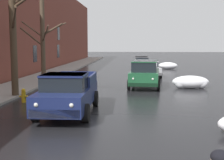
{
  "coord_description": "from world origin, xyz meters",
  "views": [
    {
      "loc": [
        0.99,
        -5.46,
        2.98
      ],
      "look_at": [
        -0.06,
        9.26,
        1.22
      ],
      "focal_mm": 49.65,
      "sensor_mm": 36.0,
      "label": 1
    }
  ],
  "objects_px": {
    "bare_tree_mid_block": "(43,41)",
    "fire_hydrant": "(24,95)",
    "pickup_truck_darkblue_approaching_near_lane": "(68,93)",
    "suv_green_parked_kerbside_close": "(145,73)",
    "sedan_silver_parked_kerbside_mid": "(149,68)",
    "sedan_grey_parked_far_down_block": "(142,63)",
    "bare_tree_second_along_sidewalk": "(14,36)"
  },
  "relations": [
    {
      "from": "pickup_truck_darkblue_approaching_near_lane",
      "to": "sedan_silver_parked_kerbside_mid",
      "type": "bearing_deg",
      "value": 74.54
    },
    {
      "from": "pickup_truck_darkblue_approaching_near_lane",
      "to": "suv_green_parked_kerbside_close",
      "type": "height_order",
      "value": "suv_green_parked_kerbside_close"
    },
    {
      "from": "bare_tree_second_along_sidewalk",
      "to": "bare_tree_mid_block",
      "type": "xyz_separation_m",
      "value": [
        -0.08,
        5.49,
        -0.23
      ]
    },
    {
      "from": "bare_tree_second_along_sidewalk",
      "to": "fire_hydrant",
      "type": "xyz_separation_m",
      "value": [
        0.9,
        -1.37,
        -3.03
      ]
    },
    {
      "from": "pickup_truck_darkblue_approaching_near_lane",
      "to": "suv_green_parked_kerbside_close",
      "type": "bearing_deg",
      "value": 66.64
    },
    {
      "from": "suv_green_parked_kerbside_close",
      "to": "fire_hydrant",
      "type": "xyz_separation_m",
      "value": [
        -6.29,
        -5.84,
        -0.63
      ]
    },
    {
      "from": "pickup_truck_darkblue_approaching_near_lane",
      "to": "sedan_silver_parked_kerbside_mid",
      "type": "height_order",
      "value": "pickup_truck_darkblue_approaching_near_lane"
    },
    {
      "from": "bare_tree_mid_block",
      "to": "fire_hydrant",
      "type": "bearing_deg",
      "value": -81.88
    },
    {
      "from": "sedan_silver_parked_kerbside_mid",
      "to": "sedan_grey_parked_far_down_block",
      "type": "relative_size",
      "value": 0.94
    },
    {
      "from": "bare_tree_second_along_sidewalk",
      "to": "bare_tree_mid_block",
      "type": "height_order",
      "value": "bare_tree_second_along_sidewalk"
    },
    {
      "from": "fire_hydrant",
      "to": "bare_tree_second_along_sidewalk",
      "type": "bearing_deg",
      "value": 123.27
    },
    {
      "from": "sedan_silver_parked_kerbside_mid",
      "to": "sedan_grey_parked_far_down_block",
      "type": "height_order",
      "value": "same"
    },
    {
      "from": "sedan_silver_parked_kerbside_mid",
      "to": "sedan_grey_parked_far_down_block",
      "type": "bearing_deg",
      "value": 93.33
    },
    {
      "from": "bare_tree_second_along_sidewalk",
      "to": "sedan_grey_parked_far_down_block",
      "type": "height_order",
      "value": "bare_tree_second_along_sidewalk"
    },
    {
      "from": "pickup_truck_darkblue_approaching_near_lane",
      "to": "sedan_silver_parked_kerbside_mid",
      "type": "xyz_separation_m",
      "value": [
        4.09,
        14.8,
        -0.13
      ]
    },
    {
      "from": "sedan_grey_parked_far_down_block",
      "to": "fire_hydrant",
      "type": "height_order",
      "value": "sedan_grey_parked_far_down_block"
    },
    {
      "from": "pickup_truck_darkblue_approaching_near_lane",
      "to": "suv_green_parked_kerbside_close",
      "type": "xyz_separation_m",
      "value": [
        3.51,
        8.13,
        0.11
      ]
    },
    {
      "from": "fire_hydrant",
      "to": "sedan_grey_parked_far_down_block",
      "type": "bearing_deg",
      "value": 72.47
    },
    {
      "from": "bare_tree_mid_block",
      "to": "sedan_silver_parked_kerbside_mid",
      "type": "height_order",
      "value": "bare_tree_mid_block"
    },
    {
      "from": "sedan_silver_parked_kerbside_mid",
      "to": "fire_hydrant",
      "type": "bearing_deg",
      "value": -118.77
    },
    {
      "from": "suv_green_parked_kerbside_close",
      "to": "sedan_grey_parked_far_down_block",
      "type": "xyz_separation_m",
      "value": [
        0.13,
        14.46,
        -0.24
      ]
    },
    {
      "from": "bare_tree_second_along_sidewalk",
      "to": "pickup_truck_darkblue_approaching_near_lane",
      "type": "bearing_deg",
      "value": -44.92
    },
    {
      "from": "sedan_silver_parked_kerbside_mid",
      "to": "fire_hydrant",
      "type": "distance_m",
      "value": 14.27
    },
    {
      "from": "bare_tree_mid_block",
      "to": "fire_hydrant",
      "type": "relative_size",
      "value": 8.57
    },
    {
      "from": "bare_tree_mid_block",
      "to": "suv_green_parked_kerbside_close",
      "type": "bearing_deg",
      "value": -8.0
    },
    {
      "from": "bare_tree_mid_block",
      "to": "suv_green_parked_kerbside_close",
      "type": "xyz_separation_m",
      "value": [
        7.26,
        -1.02,
        -2.17
      ]
    },
    {
      "from": "bare_tree_second_along_sidewalk",
      "to": "fire_hydrant",
      "type": "relative_size",
      "value": 9.17
    },
    {
      "from": "sedan_silver_parked_kerbside_mid",
      "to": "bare_tree_mid_block",
      "type": "bearing_deg",
      "value": -144.27
    },
    {
      "from": "bare_tree_mid_block",
      "to": "fire_hydrant",
      "type": "height_order",
      "value": "bare_tree_mid_block"
    },
    {
      "from": "pickup_truck_darkblue_approaching_near_lane",
      "to": "sedan_silver_parked_kerbside_mid",
      "type": "distance_m",
      "value": 15.35
    },
    {
      "from": "bare_tree_second_along_sidewalk",
      "to": "fire_hydrant",
      "type": "bearing_deg",
      "value": -56.73
    },
    {
      "from": "sedan_silver_parked_kerbside_mid",
      "to": "suv_green_parked_kerbside_close",
      "type": "bearing_deg",
      "value": -94.98
    }
  ]
}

